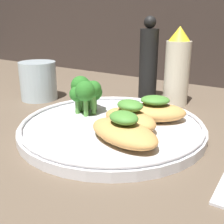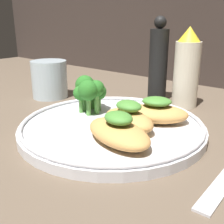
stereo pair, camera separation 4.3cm
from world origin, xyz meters
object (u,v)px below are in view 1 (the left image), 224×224
plate (112,126)px  sauce_bottle (177,68)px  pepper_grinder (148,63)px  broccoli_bunch (86,91)px  drinking_glass (38,81)px

plate → sauce_bottle: size_ratio=1.84×
sauce_bottle → pepper_grinder: 6.54cm
plate → broccoli_bunch: broccoli_bunch is taller
broccoli_bunch → pepper_grinder: size_ratio=0.37×
broccoli_bunch → sauce_bottle: (9.20, 17.86, 2.19)cm
broccoli_bunch → pepper_grinder: 18.28cm
drinking_glass → broccoli_bunch: bearing=-15.2°
broccoli_bunch → pepper_grinder: pepper_grinder is taller
plate → sauce_bottle: sauce_bottle is taller
sauce_bottle → pepper_grinder: bearing=-180.0°
plate → sauce_bottle: bearing=83.4°
plate → pepper_grinder: bearing=101.8°
plate → drinking_glass: size_ratio=3.51×
drinking_glass → pepper_grinder: bearing=33.4°
pepper_grinder → sauce_bottle: bearing=0.0°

